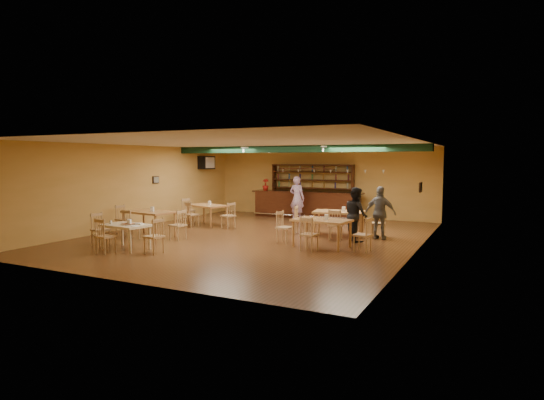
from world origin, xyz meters
The scene contains 23 objects.
floor centered at (0.00, 0.00, 0.00)m, with size 12.00×12.00×0.00m, color #503116.
ceiling_beam centered at (0.00, 2.80, 2.87)m, with size 10.00×0.30×0.25m, color #10321C.
track_rail_left centered at (-1.80, 3.40, 2.94)m, with size 0.05×2.50×0.05m, color white.
track_rail_right centered at (1.40, 3.40, 2.94)m, with size 0.05×2.50×0.05m, color white.
ac_unit centered at (-4.80, 4.20, 2.35)m, with size 0.34×0.70×0.48m, color white.
picture_left centered at (-4.97, 1.00, 1.70)m, with size 0.04×0.34×0.28m, color black.
picture_right centered at (4.97, 0.50, 1.70)m, with size 0.04×0.34×0.28m, color black.
bar_counter centered at (-0.36, 5.15, 0.56)m, with size 4.81×0.85×1.13m, color #35130A.
back_bar_hutch centered at (-0.36, 5.78, 1.14)m, with size 3.72×0.40×2.28m, color #35130A.
poinsettia centered at (-2.32, 5.15, 1.38)m, with size 0.28×0.28×0.51m, color #B51810.
dining_table_a centered at (-2.97, 1.54, 0.38)m, with size 1.54×0.92×0.77m, color #AC693D.
dining_table_b centered at (2.31, 1.36, 0.40)m, with size 1.62×0.97×0.81m, color #AC693D.
dining_table_c centered at (-3.17, -1.44, 0.41)m, with size 1.63×0.98×0.82m, color #AC693D.
dining_table_d centered at (2.47, -0.69, 0.39)m, with size 1.57×0.94×0.79m, color #AC693D.
near_table centered at (-2.25, -3.43, 0.35)m, with size 1.29×0.83×0.69m, color beige.
pizza_tray centered at (-2.16, -3.43, 0.70)m, with size 0.40×0.40×0.01m, color silver.
parmesan_shaker centered at (-2.67, -3.57, 0.75)m, with size 0.07×0.07×0.11m, color #EAE5C6.
napkin_stack centered at (-1.93, -3.24, 0.71)m, with size 0.20×0.15×0.03m, color white.
pizza_server centered at (-2.02, -3.38, 0.71)m, with size 0.32×0.09×0.00m, color silver.
side_plate centered at (-1.74, -3.61, 0.70)m, with size 0.22×0.22×0.01m, color white.
patron_bar centered at (-0.44, 4.33, 0.90)m, with size 0.66×0.43×1.81m, color #924AA1.
patron_right_a centered at (3.11, 0.56, 0.83)m, with size 0.80×0.63×1.66m, color black.
patron_right_b centered at (3.67, 1.31, 0.82)m, with size 0.97×0.40×1.65m, color slate.
Camera 1 is at (6.89, -12.76, 2.45)m, focal length 30.04 mm.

